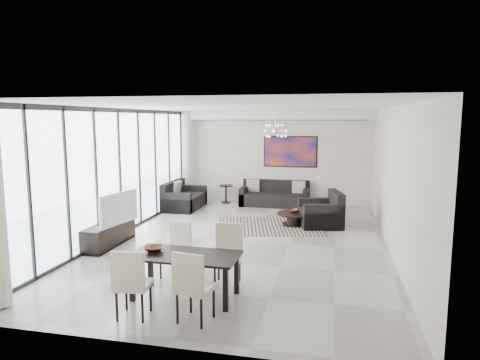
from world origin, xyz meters
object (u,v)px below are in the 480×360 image
(sofa_main, at_px, (275,197))
(tv_console, at_px, (109,234))
(television, at_px, (114,208))
(dining_table, at_px, (185,260))
(coffee_table, at_px, (295,218))

(sofa_main, bearing_deg, tv_console, -119.72)
(tv_console, relative_size, television, 1.34)
(dining_table, bearing_deg, tv_console, 138.69)
(tv_console, bearing_deg, coffee_table, 35.42)
(sofa_main, bearing_deg, coffee_table, -70.63)
(television, xyz_separation_m, dining_table, (2.33, -2.16, -0.24))
(coffee_table, xyz_separation_m, television, (-3.52, -2.64, 0.65))
(dining_table, bearing_deg, television, 137.15)
(television, distance_m, dining_table, 3.19)
(coffee_table, xyz_separation_m, sofa_main, (-0.83, 2.37, 0.08))
(coffee_table, xyz_separation_m, dining_table, (-1.19, -4.80, 0.40))
(coffee_table, bearing_deg, television, -143.09)
(coffee_table, xyz_separation_m, tv_console, (-3.68, -2.61, 0.07))
(sofa_main, relative_size, dining_table, 1.30)
(television, bearing_deg, coffee_table, -42.90)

